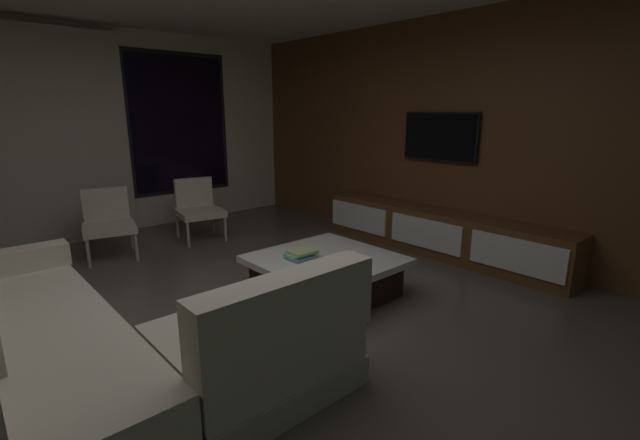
% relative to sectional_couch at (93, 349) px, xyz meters
% --- Properties ---
extents(floor, '(9.20, 9.20, 0.00)m').
position_rel_sectional_couch_xyz_m(floor, '(0.99, 0.06, -0.29)').
color(floor, '#564C44').
extents(back_wall_with_window, '(6.60, 0.30, 2.70)m').
position_rel_sectional_couch_xyz_m(back_wall_with_window, '(0.93, 3.67, 1.05)').
color(back_wall_with_window, beige).
rests_on(back_wall_with_window, floor).
extents(media_wall, '(0.12, 7.80, 2.70)m').
position_rel_sectional_couch_xyz_m(media_wall, '(4.05, 0.06, 1.06)').
color(media_wall, brown).
rests_on(media_wall, floor).
extents(sectional_couch, '(1.98, 2.50, 0.82)m').
position_rel_sectional_couch_xyz_m(sectional_couch, '(0.00, 0.00, 0.00)').
color(sectional_couch, '#B1A997').
rests_on(sectional_couch, floor).
extents(coffee_table, '(1.16, 1.16, 0.36)m').
position_rel_sectional_couch_xyz_m(coffee_table, '(1.99, 0.14, -0.10)').
color(coffee_table, black).
rests_on(coffee_table, floor).
extents(book_stack_on_coffee_table, '(0.29, 0.20, 0.07)m').
position_rel_sectional_couch_xyz_m(book_stack_on_coffee_table, '(1.82, 0.28, 0.11)').
color(book_stack_on_coffee_table, '#6290C8').
rests_on(book_stack_on_coffee_table, coffee_table).
extents(accent_chair_near_window, '(0.63, 0.65, 0.78)m').
position_rel_sectional_couch_xyz_m(accent_chair_near_window, '(2.00, 2.62, 0.14)').
color(accent_chair_near_window, '#B2ADA0').
rests_on(accent_chair_near_window, floor).
extents(accent_chair_by_curtain, '(0.65, 0.67, 0.78)m').
position_rel_sectional_couch_xyz_m(accent_chair_by_curtain, '(0.88, 2.62, 0.14)').
color(accent_chair_by_curtain, '#B2ADA0').
rests_on(accent_chair_by_curtain, floor).
extents(media_console, '(0.46, 3.10, 0.52)m').
position_rel_sectional_couch_xyz_m(media_console, '(3.76, 0.11, -0.04)').
color(media_console, brown).
rests_on(media_console, floor).
extents(mounted_tv, '(0.05, 0.97, 0.56)m').
position_rel_sectional_couch_xyz_m(mounted_tv, '(3.95, 0.31, 1.06)').
color(mounted_tv, black).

